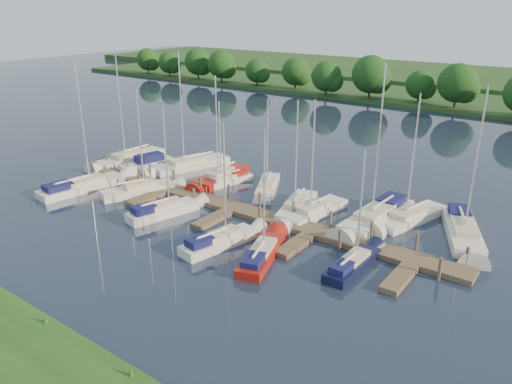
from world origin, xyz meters
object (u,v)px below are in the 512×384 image
Objects in this scene: sailboat_n_0 at (128,160)px; sailboat_s_2 at (165,211)px; motorboat at (148,164)px; dock at (230,210)px; sailboat_n_5 at (267,187)px.

sailboat_n_0 reaches higher than sailboat_s_2.
sailboat_n_0 reaches higher than motorboat.
sailboat_n_0 is 3.18m from motorboat.
sailboat_n_0 is at bearing 164.67° from sailboat_s_2.
dock is at bearing 168.41° from sailboat_n_0.
sailboat_s_2 is (14.21, -7.98, 0.06)m from sailboat_n_0.
motorboat is (-15.17, 4.45, 0.17)m from dock.
sailboat_n_5 is 0.95× the size of sailboat_s_2.
sailboat_s_2 reaches higher than dock.
dock is at bearing 55.46° from sailboat_s_2.
sailboat_s_2 is at bearing 152.35° from sailboat_n_0.
sailboat_n_0 is at bearing 166.74° from dock.
sailboat_n_0 is 1.34× the size of sailboat_n_5.
sailboat_s_2 reaches higher than motorboat.
dock is 4.36× the size of sailboat_n_5.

